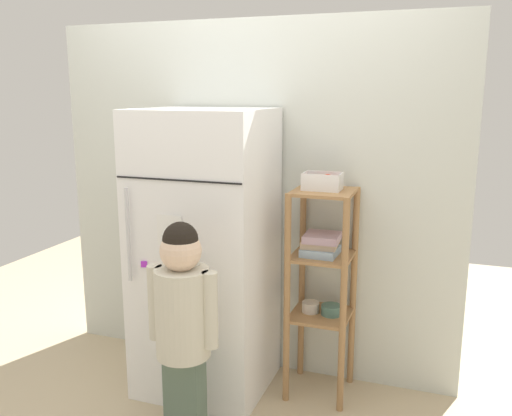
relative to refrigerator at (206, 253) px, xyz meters
name	(u,v)px	position (x,y,z in m)	size (l,w,h in m)	color
ground_plane	(230,389)	(0.15, -0.02, -0.81)	(6.00, 6.00, 0.00)	tan
kitchen_wall_back	(251,200)	(0.15, 0.34, 0.25)	(2.51, 0.03, 2.11)	silver
refrigerator	(206,253)	(0.00, 0.00, 0.00)	(0.71, 0.66, 1.61)	white
child_standing	(183,312)	(0.12, -0.53, -0.13)	(0.36, 0.27, 1.12)	#556959
pantry_shelf_unit	(322,270)	(0.64, 0.14, -0.07)	(0.34, 0.35, 1.19)	#9E7247
fruit_bin	(324,183)	(0.64, 0.14, 0.42)	(0.20, 0.14, 0.09)	white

